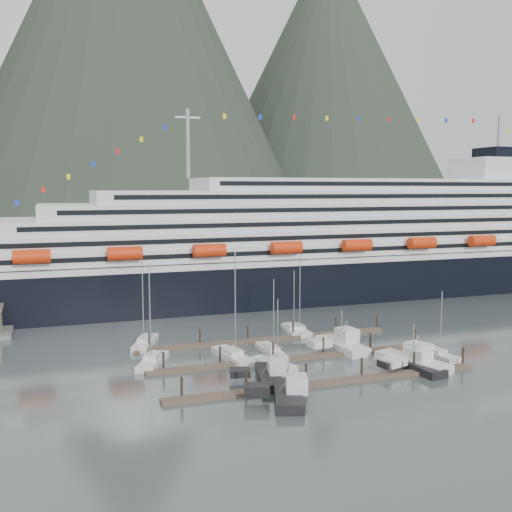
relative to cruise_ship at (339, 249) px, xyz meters
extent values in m
plane|color=#4C595A|center=(-30.03, -54.94, -12.04)|extent=(1600.00, 1600.00, 0.00)
cone|color=#202A1F|center=(9.97, 505.06, 167.96)|extent=(400.00, 400.00, 420.00)
cone|color=#202A1F|center=(269.97, 565.06, 142.96)|extent=(360.00, 360.00, 360.00)
cube|color=black|center=(-5.03, 0.06, -8.04)|extent=(210.00, 28.00, 12.00)
cube|color=silver|center=(-5.03, 0.06, -1.54)|extent=(205.80, 27.44, 1.50)
cube|color=silver|center=(-0.03, 0.06, 1.06)|extent=(185.00, 26.00, 3.20)
cube|color=black|center=(-0.03, -12.99, 1.22)|extent=(175.75, 0.20, 1.00)
cube|color=silver|center=(1.97, 0.06, 4.26)|extent=(180.00, 25.00, 3.20)
cube|color=black|center=(1.97, -12.49, 4.42)|extent=(171.00, 0.20, 1.00)
cube|color=silver|center=(3.97, 0.06, 7.46)|extent=(172.00, 24.00, 3.20)
cube|color=black|center=(3.97, -11.99, 7.62)|extent=(163.40, 0.20, 1.00)
cube|color=silver|center=(5.97, 0.06, 10.66)|extent=(160.00, 23.00, 3.20)
cube|color=black|center=(5.97, -11.49, 10.82)|extent=(152.00, 0.20, 1.00)
cube|color=silver|center=(7.97, 0.06, 13.76)|extent=(140.00, 22.00, 3.00)
cube|color=black|center=(7.97, -10.99, 13.91)|extent=(133.00, 0.20, 1.00)
cube|color=silver|center=(9.97, 0.06, 16.76)|extent=(95.00, 20.00, 3.00)
cube|color=black|center=(9.97, -9.99, 16.91)|extent=(90.25, 0.20, 1.00)
cube|color=silver|center=(49.97, 0.06, 21.26)|extent=(22.00, 16.00, 6.00)
cube|color=black|center=(49.97, 0.06, 25.76)|extent=(10.00, 10.00, 3.00)
cylinder|color=gray|center=(-40.03, 0.06, 26.26)|extent=(1.00, 1.00, 16.00)
cylinder|color=gray|center=(49.97, 0.06, 31.26)|extent=(0.80, 0.80, 10.00)
cylinder|color=red|center=(-75.03, -14.94, 2.46)|extent=(7.00, 2.80, 2.80)
cylinder|color=red|center=(-57.03, -14.94, 2.46)|extent=(7.00, 2.80, 2.80)
cylinder|color=red|center=(-39.03, -14.94, 2.46)|extent=(7.00, 2.80, 2.80)
cylinder|color=red|center=(-21.03, -14.94, 2.46)|extent=(7.00, 2.80, 2.80)
cylinder|color=red|center=(-3.03, -14.94, 2.46)|extent=(7.00, 2.80, 2.80)
cylinder|color=red|center=(14.97, -14.94, 2.46)|extent=(7.00, 2.80, 2.80)
cylinder|color=red|center=(32.97, -14.94, 2.46)|extent=(7.00, 2.80, 2.80)
cube|color=#4D3E31|center=(-35.03, -64.94, -11.79)|extent=(48.00, 2.00, 0.50)
cylinder|color=black|center=(-56.03, -63.84, -10.64)|extent=(0.36, 0.36, 3.20)
cylinder|color=black|center=(-47.03, -63.84, -10.64)|extent=(0.36, 0.36, 3.20)
cylinder|color=black|center=(-38.03, -63.84, -10.64)|extent=(0.36, 0.36, 3.20)
cylinder|color=black|center=(-29.03, -63.84, -10.64)|extent=(0.36, 0.36, 3.20)
cylinder|color=black|center=(-20.03, -63.84, -10.64)|extent=(0.36, 0.36, 3.20)
cylinder|color=black|center=(-11.03, -63.84, -10.64)|extent=(0.36, 0.36, 3.20)
cube|color=#4D3E31|center=(-35.03, -51.94, -11.79)|extent=(48.00, 2.00, 0.50)
cylinder|color=black|center=(-56.03, -50.84, -10.64)|extent=(0.36, 0.36, 3.20)
cylinder|color=black|center=(-47.03, -50.84, -10.64)|extent=(0.36, 0.36, 3.20)
cylinder|color=black|center=(-38.03, -50.84, -10.64)|extent=(0.36, 0.36, 3.20)
cylinder|color=black|center=(-29.03, -50.84, -10.64)|extent=(0.36, 0.36, 3.20)
cylinder|color=black|center=(-20.03, -50.84, -10.64)|extent=(0.36, 0.36, 3.20)
cylinder|color=black|center=(-11.03, -50.84, -10.64)|extent=(0.36, 0.36, 3.20)
cube|color=#4D3E31|center=(-35.03, -38.94, -11.79)|extent=(48.00, 2.00, 0.50)
cylinder|color=black|center=(-56.03, -37.84, -10.64)|extent=(0.36, 0.36, 3.20)
cylinder|color=black|center=(-47.03, -37.84, -10.64)|extent=(0.36, 0.36, 3.20)
cylinder|color=black|center=(-38.03, -37.84, -10.64)|extent=(0.36, 0.36, 3.20)
cylinder|color=black|center=(-29.03, -37.84, -10.64)|extent=(0.36, 0.36, 3.20)
cylinder|color=black|center=(-20.03, -37.84, -10.64)|extent=(0.36, 0.36, 3.20)
cylinder|color=black|center=(-11.03, -37.84, -10.64)|extent=(0.36, 0.36, 3.20)
cube|color=silver|center=(-57.03, -46.99, -11.79)|extent=(6.77, 10.02, 1.52)
cube|color=silver|center=(-57.03, -46.99, -10.79)|extent=(3.44, 4.02, 0.87)
cylinder|color=gray|center=(-57.45, -47.87, -3.78)|extent=(0.17, 0.17, 14.56)
cube|color=silver|center=(-44.20, -48.37, -11.79)|extent=(4.42, 11.54, 1.57)
cube|color=silver|center=(-44.20, -48.37, -10.75)|extent=(2.76, 4.20, 0.90)
cylinder|color=gray|center=(-44.05, -49.48, -2.67)|extent=(0.18, 0.18, 16.71)
cube|color=silver|center=(-39.27, -54.36, -11.79)|extent=(5.37, 8.75, 1.25)
cube|color=silver|center=(-39.27, -54.36, -11.01)|extent=(2.78, 3.43, 0.72)
cylinder|color=gray|center=(-38.95, -55.15, -6.20)|extent=(0.14, 0.14, 10.07)
cube|color=silver|center=(-37.13, -47.69, -11.79)|extent=(2.90, 10.74, 1.36)
cube|color=silver|center=(-37.13, -47.69, -10.92)|extent=(2.07, 3.80, 0.78)
cylinder|color=gray|center=(-37.17, -48.76, -5.12)|extent=(0.16, 0.16, 12.09)
cube|color=silver|center=(-56.32, -34.94, -11.79)|extent=(6.39, 10.74, 1.47)
cube|color=silver|center=(-56.32, -34.94, -10.83)|extent=(3.30, 4.18, 0.84)
cylinder|color=gray|center=(-56.71, -35.92, -3.90)|extent=(0.17, 0.17, 14.39)
cube|color=silver|center=(-27.88, -34.94, -11.79)|extent=(3.52, 8.80, 1.33)
cube|color=silver|center=(-27.88, -34.94, -10.95)|extent=(2.26, 3.21, 0.76)
cylinder|color=gray|center=(-27.99, -35.79, -5.45)|extent=(0.15, 0.15, 11.46)
cube|color=silver|center=(-26.81, -34.94, -11.79)|extent=(3.01, 10.28, 1.36)
cube|color=silver|center=(-26.81, -34.94, -10.92)|extent=(2.11, 3.65, 0.78)
cylinder|color=gray|center=(-26.86, -35.96, -3.95)|extent=(0.16, 0.16, 14.43)
cube|color=silver|center=(-12.03, -58.43, -11.79)|extent=(3.57, 9.02, 1.37)
cube|color=silver|center=(-12.03, -58.43, -10.92)|extent=(2.30, 3.28, 0.78)
cylinder|color=gray|center=(-11.92, -59.30, -5.99)|extent=(0.16, 0.16, 10.35)
cube|color=black|center=(-42.44, -60.64, -11.69)|extent=(5.71, 11.57, 1.72)
cube|color=black|center=(-46.55, -59.61, -10.67)|extent=(3.42, 3.09, 1.03)
cube|color=silver|center=(-41.36, -60.92, -10.07)|extent=(3.14, 3.83, 1.89)
cube|color=black|center=(-41.36, -60.92, -9.38)|extent=(2.92, 3.57, 0.43)
cylinder|color=gray|center=(-42.44, -60.64, -8.61)|extent=(0.14, 0.14, 4.29)
cube|color=black|center=(-42.95, -69.17, -11.69)|extent=(6.95, 11.44, 1.98)
cube|color=black|center=(-46.85, -67.80, -10.46)|extent=(3.96, 3.37, 1.19)
cube|color=silver|center=(-41.92, -69.53, -9.77)|extent=(3.69, 3.99, 2.17)
cube|color=black|center=(-41.92, -69.53, -8.97)|extent=(3.43, 3.72, 0.49)
cylinder|color=gray|center=(-42.95, -69.17, -8.08)|extent=(0.16, 0.16, 4.94)
cube|color=black|center=(-19.25, -62.56, -11.69)|extent=(4.36, 12.26, 1.71)
cube|color=black|center=(-23.78, -63.04, -10.67)|extent=(3.18, 2.94, 1.03)
cube|color=silver|center=(-18.06, -62.43, -10.07)|extent=(2.77, 3.84, 1.89)
cube|color=black|center=(-18.06, -62.43, -9.38)|extent=(2.58, 3.58, 0.43)
cylinder|color=gray|center=(-19.25, -62.56, -8.61)|extent=(0.14, 0.14, 4.28)
cube|color=silver|center=(-18.65, -61.55, -11.69)|extent=(7.45, 13.05, 2.08)
cube|color=silver|center=(-23.17, -63.03, -10.37)|extent=(4.22, 3.71, 1.25)
cube|color=silver|center=(-17.46, -61.16, -9.64)|extent=(3.94, 4.47, 2.29)
cube|color=black|center=(-17.46, -61.16, -8.81)|extent=(3.66, 4.17, 0.52)
cylinder|color=gray|center=(-18.65, -61.55, -7.87)|extent=(0.17, 0.17, 5.21)
cube|color=silver|center=(-24.69, -49.02, -11.69)|extent=(5.38, 12.18, 2.14)
cube|color=silver|center=(-29.12, -49.61, -10.33)|extent=(3.95, 3.05, 1.28)
cube|color=silver|center=(-23.52, -48.86, -9.58)|extent=(3.44, 3.90, 2.35)
cube|color=black|center=(-23.52, -48.86, -8.72)|extent=(3.19, 3.64, 0.54)
cylinder|color=gray|center=(-24.69, -49.02, -7.76)|extent=(0.17, 0.17, 5.35)
camera|label=1|loc=(-72.24, -139.54, 15.77)|focal=42.00mm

